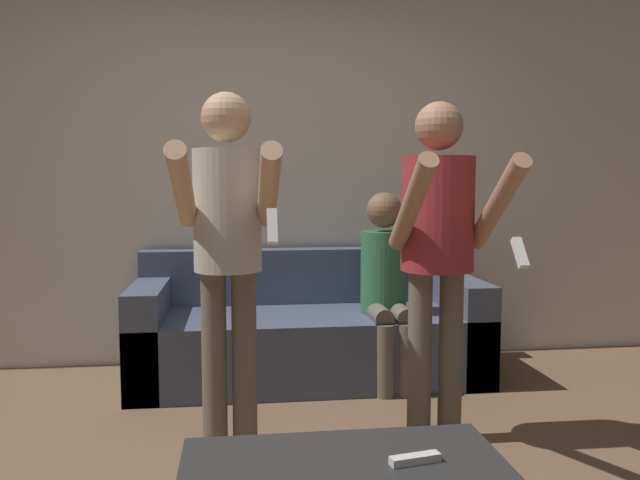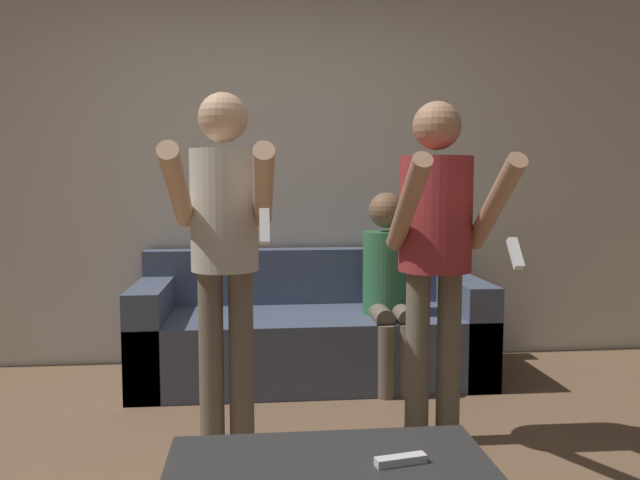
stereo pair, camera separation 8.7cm
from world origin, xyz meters
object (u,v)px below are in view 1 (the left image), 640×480
object	(u,v)px
couch	(309,334)
coffee_table	(343,476)
person_standing_right	(438,234)
remote_on_table	(415,459)
person_seated	(386,280)
person_standing_left	(228,235)

from	to	relation	value
couch	coffee_table	bearing A→B (deg)	-93.63
person_standing_right	remote_on_table	bearing A→B (deg)	-110.99
person_seated	remote_on_table	size ratio (longest dim) A/B	7.48
couch	person_seated	distance (m)	0.60
person_seated	coffee_table	bearing A→B (deg)	-106.90
person_standing_left	coffee_table	distance (m)	1.23
couch	person_seated	world-z (taller)	person_seated
coffee_table	remote_on_table	distance (m)	0.21
coffee_table	remote_on_table	xyz separation A→B (m)	(0.20, -0.04, 0.06)
person_standing_right	remote_on_table	size ratio (longest dim) A/B	10.21
person_standing_left	person_standing_right	bearing A→B (deg)	0.32
person_standing_right	couch	bearing A→B (deg)	113.75
couch	person_standing_right	distance (m)	1.37
person_standing_left	remote_on_table	world-z (taller)	person_standing_left
remote_on_table	person_standing_right	bearing A→B (deg)	69.01
remote_on_table	coffee_table	bearing A→B (deg)	168.36
couch	remote_on_table	size ratio (longest dim) A/B	13.75
person_standing_right	person_seated	world-z (taller)	person_standing_right
person_standing_left	person_standing_right	xyz separation A→B (m)	(0.95, 0.01, -0.01)
person_standing_right	coffee_table	bearing A→B (deg)	-120.82
couch	person_standing_left	distance (m)	1.38
couch	coffee_table	size ratio (longest dim) A/B	2.27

